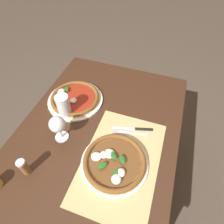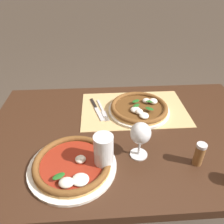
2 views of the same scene
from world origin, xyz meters
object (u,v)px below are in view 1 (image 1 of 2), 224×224
(pizza_near, at_px, (114,162))
(fork, at_px, (129,133))
(pint_glass, at_px, (64,107))
(pepper_shaker, at_px, (24,167))
(pizza_far, at_px, (75,98))
(knife, at_px, (132,129))
(wine_glass, at_px, (58,125))

(pizza_near, distance_m, fork, 0.19)
(fork, bearing_deg, pizza_near, 173.94)
(pint_glass, bearing_deg, pepper_shaker, 178.47)
(pint_glass, distance_m, pepper_shaker, 0.36)
(pizza_far, xyz_separation_m, knife, (-0.09, -0.38, -0.01))
(knife, height_order, pepper_shaker, pepper_shaker)
(pizza_near, distance_m, pepper_shaker, 0.40)
(wine_glass, bearing_deg, knife, -63.74)
(pizza_far, bearing_deg, pepper_shaker, 178.96)
(knife, distance_m, pepper_shaker, 0.55)
(pizza_near, bearing_deg, knife, -8.01)
(knife, bearing_deg, pepper_shaker, 134.00)
(pizza_far, relative_size, pint_glass, 2.27)
(pizza_near, xyz_separation_m, pepper_shaker, (-0.16, 0.36, 0.03))
(fork, xyz_separation_m, knife, (0.03, -0.01, 0.00))
(pizza_near, xyz_separation_m, wine_glass, (0.05, 0.30, 0.08))
(wine_glass, xyz_separation_m, fork, (0.13, -0.32, -0.10))
(pint_glass, distance_m, fork, 0.38)
(pizza_far, distance_m, pepper_shaker, 0.47)
(pizza_near, relative_size, knife, 1.48)
(pizza_near, xyz_separation_m, knife, (0.22, -0.03, -0.02))
(pepper_shaker, bearing_deg, pint_glass, -1.53)
(wine_glass, relative_size, pint_glass, 1.07)
(wine_glass, height_order, fork, wine_glass)
(pepper_shaker, bearing_deg, pizza_near, -65.95)
(pizza_far, height_order, pint_glass, pint_glass)
(fork, bearing_deg, pint_glass, 89.18)
(pizza_far, xyz_separation_m, wine_glass, (-0.26, -0.05, 0.09))
(pizza_near, relative_size, wine_glass, 2.02)
(pizza_far, height_order, pepper_shaker, pepper_shaker)
(pizza_near, xyz_separation_m, pizza_far, (0.31, 0.35, -0.00))
(pepper_shaker, bearing_deg, fork, -47.55)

